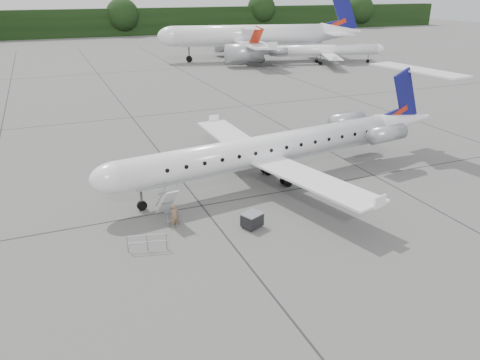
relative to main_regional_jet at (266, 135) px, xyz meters
name	(u,v)px	position (x,y,z in m)	size (l,w,h in m)	color
ground	(313,215)	(0.50, -6.40, -3.78)	(320.00, 320.00, 0.00)	slate
treeline	(90,23)	(0.50, 123.60, 0.22)	(260.00, 4.00, 8.00)	black
main_regional_jet	(266,135)	(0.00, 0.00, 0.00)	(29.51, 21.25, 7.57)	white
airstair	(167,203)	(-8.56, -3.28, -2.60)	(0.85, 2.13, 2.37)	white
passenger	(175,216)	(-8.41, -4.49, -3.01)	(0.57, 0.37, 1.55)	brown
safety_railing	(147,243)	(-10.66, -6.64, -3.28)	(2.20, 0.08, 1.00)	gray
baggage_cart	(252,220)	(-3.94, -6.39, -3.27)	(1.19, 0.96, 1.03)	black
bg_narrowbody	(249,25)	(24.96, 59.98, 3.23)	(39.08, 28.14, 14.03)	white
bg_regional_right	(324,45)	(36.90, 50.53, -0.18)	(27.48, 19.78, 7.21)	white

